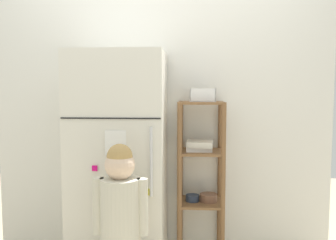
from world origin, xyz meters
TOP-DOWN VIEW (x-y plane):
  - kitchen_wall_back at (0.00, 0.33)m, footprint 2.70×0.03m
  - refrigerator at (-0.28, 0.02)m, footprint 0.67×0.60m
  - child_standing at (-0.18, -0.45)m, footprint 0.34×0.25m
  - pantry_shelf_unit at (0.32, 0.14)m, footprint 0.35×0.32m
  - fruit_bin at (0.34, 0.14)m, footprint 0.19×0.18m

SIDE VIEW (x-z plane):
  - child_standing at x=-0.18m, z-range 0.11..1.15m
  - pantry_shelf_unit at x=0.32m, z-range 0.12..1.39m
  - refrigerator at x=-0.28m, z-range 0.00..1.63m
  - kitchen_wall_back at x=0.00m, z-range 0.00..2.13m
  - fruit_bin at x=0.34m, z-range 1.26..1.36m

